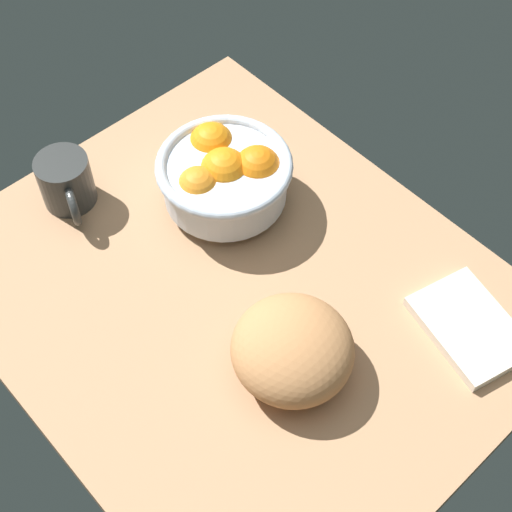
{
  "coord_description": "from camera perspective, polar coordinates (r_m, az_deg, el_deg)",
  "views": [
    {
      "loc": [
        42.18,
        -35.31,
        85.51
      ],
      "look_at": [
        -0.01,
        3.3,
        5.0
      ],
      "focal_mm": 52.75,
      "sensor_mm": 36.0,
      "label": 1
    }
  ],
  "objects": [
    {
      "name": "fruit_bowl",
      "position": [
        1.07,
        -2.38,
        6.23
      ],
      "size": [
        19.35,
        19.35,
        9.87
      ],
      "color": "silver",
      "rests_on": "ground"
    },
    {
      "name": "mug",
      "position": [
        1.11,
        -14.18,
        5.42
      ],
      "size": [
        11.38,
        7.72,
        7.88
      ],
      "color": "#303332",
      "rests_on": "ground"
    },
    {
      "name": "napkin_folded",
      "position": [
        1.02,
        15.87,
        -5.18
      ],
      "size": [
        16.77,
        13.47,
        1.57
      ],
      "primitive_type": "cube",
      "rotation": [
        0.0,
        0.0,
        -0.23
      ],
      "color": "silver",
      "rests_on": "ground"
    },
    {
      "name": "ground_plane",
      "position": [
        1.03,
        -1.35,
        -3.11
      ],
      "size": [
        74.09,
        61.3,
        3.0
      ],
      "primitive_type": "cube",
      "color": "tan"
    },
    {
      "name": "bread_loaf",
      "position": [
        0.92,
        2.78,
        -7.07
      ],
      "size": [
        20.99,
        20.91,
        8.82
      ],
      "primitive_type": "ellipsoid",
      "rotation": [
        0.0,
        0.0,
        5.75
      ],
      "color": "#BD804E",
      "rests_on": "ground"
    }
  ]
}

